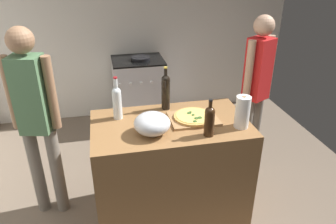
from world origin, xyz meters
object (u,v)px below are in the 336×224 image
(paper_towel_roll, at_px, (242,112))
(person_in_red, at_px, (256,86))
(wine_bottle_dark, at_px, (209,120))
(mixing_bowl, at_px, (152,124))
(stove, at_px, (139,92))
(person_in_stripes, at_px, (35,114))
(pizza, at_px, (194,116))
(wine_bottle_clear, at_px, (166,91))
(wine_bottle_amber, at_px, (117,101))

(paper_towel_roll, height_order, person_in_red, person_in_red)
(paper_towel_roll, bearing_deg, wine_bottle_dark, -165.98)
(mixing_bowl, xyz_separation_m, paper_towel_roll, (0.71, -0.04, 0.04))
(stove, relative_size, person_in_stripes, 0.56)
(pizza, relative_size, stove, 0.34)
(pizza, bearing_deg, person_in_red, 32.74)
(wine_bottle_clear, xyz_separation_m, person_in_stripes, (-1.10, -0.02, -0.11))
(wine_bottle_dark, relative_size, person_in_red, 0.18)
(pizza, bearing_deg, person_in_stripes, 169.62)
(pizza, relative_size, wine_bottle_dark, 1.11)
(wine_bottle_dark, relative_size, stove, 0.31)
(person_in_stripes, bearing_deg, mixing_bowl, -23.27)
(paper_towel_roll, height_order, wine_bottle_clear, wine_bottle_clear)
(wine_bottle_amber, relative_size, stove, 0.38)
(wine_bottle_dark, height_order, person_in_red, person_in_red)
(wine_bottle_amber, xyz_separation_m, wine_bottle_dark, (0.66, -0.43, -0.02))
(wine_bottle_amber, relative_size, person_in_stripes, 0.21)
(wine_bottle_dark, xyz_separation_m, wine_bottle_clear, (-0.23, 0.53, 0.04))
(wine_bottle_dark, bearing_deg, paper_towel_roll, 14.02)
(mixing_bowl, relative_size, stove, 0.29)
(pizza, height_order, wine_bottle_dark, wine_bottle_dark)
(pizza, height_order, stove, pizza)
(stove, bearing_deg, mixing_bowl, -93.74)
(mixing_bowl, bearing_deg, stove, 86.26)
(mixing_bowl, relative_size, wine_bottle_clear, 0.72)
(paper_towel_roll, relative_size, wine_bottle_dark, 0.89)
(wine_bottle_dark, bearing_deg, mixing_bowl, 164.73)
(pizza, xyz_separation_m, paper_towel_roll, (0.34, -0.19, 0.10))
(wine_bottle_amber, distance_m, person_in_red, 1.49)
(pizza, xyz_separation_m, mixing_bowl, (-0.38, -0.16, 0.06))
(pizza, relative_size, mixing_bowl, 1.18)
(mixing_bowl, distance_m, person_in_stripes, 0.99)
(wine_bottle_clear, distance_m, stove, 1.68)
(paper_towel_roll, height_order, wine_bottle_amber, wine_bottle_amber)
(wine_bottle_amber, height_order, person_in_stripes, person_in_stripes)
(wine_bottle_dark, relative_size, person_in_stripes, 0.17)
(wine_bottle_clear, bearing_deg, paper_towel_roll, -40.77)
(wine_bottle_amber, xyz_separation_m, person_in_stripes, (-0.67, 0.07, -0.09))
(paper_towel_roll, distance_m, wine_bottle_dark, 0.31)
(person_in_stripes, bearing_deg, wine_bottle_dark, -20.83)
(wine_bottle_amber, xyz_separation_m, stove, (0.37, 1.64, -0.63))
(paper_towel_roll, bearing_deg, stove, 106.34)
(mixing_bowl, distance_m, person_in_red, 1.38)
(wine_bottle_amber, distance_m, wine_bottle_clear, 0.44)
(stove, xyz_separation_m, person_in_stripes, (-1.04, -1.57, 0.54))
(mixing_bowl, bearing_deg, wine_bottle_dark, -15.27)
(wine_bottle_dark, bearing_deg, pizza, 98.90)
(wine_bottle_clear, xyz_separation_m, person_in_red, (1.00, 0.27, -0.14))
(paper_towel_roll, bearing_deg, wine_bottle_clear, 139.23)
(person_in_stripes, bearing_deg, wine_bottle_amber, -6.26)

